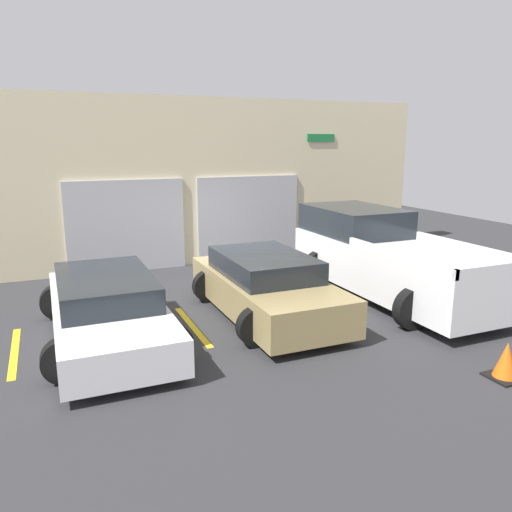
{
  "coord_description": "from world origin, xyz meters",
  "views": [
    {
      "loc": [
        -3.83,
        -10.14,
        3.34
      ],
      "look_at": [
        0.0,
        -1.14,
        1.1
      ],
      "focal_mm": 35.0,
      "sensor_mm": 36.0,
      "label": 1
    }
  ],
  "objects_px": {
    "sedan_side": "(266,286)",
    "traffic_cone": "(506,362)",
    "sedan_white": "(107,308)",
    "pickup_truck": "(384,257)"
  },
  "relations": [
    {
      "from": "sedan_side",
      "to": "traffic_cone",
      "type": "height_order",
      "value": "sedan_side"
    },
    {
      "from": "sedan_white",
      "to": "traffic_cone",
      "type": "xyz_separation_m",
      "value": [
        5.08,
        -3.82,
        -0.29
      ]
    },
    {
      "from": "sedan_side",
      "to": "traffic_cone",
      "type": "relative_size",
      "value": 7.65
    },
    {
      "from": "sedan_white",
      "to": "traffic_cone",
      "type": "bearing_deg",
      "value": -36.97
    },
    {
      "from": "pickup_truck",
      "to": "sedan_side",
      "type": "height_order",
      "value": "pickup_truck"
    },
    {
      "from": "pickup_truck",
      "to": "traffic_cone",
      "type": "xyz_separation_m",
      "value": [
        -0.91,
        -4.09,
        -0.6
      ]
    },
    {
      "from": "pickup_truck",
      "to": "traffic_cone",
      "type": "height_order",
      "value": "pickup_truck"
    },
    {
      "from": "traffic_cone",
      "to": "sedan_white",
      "type": "bearing_deg",
      "value": 143.03
    },
    {
      "from": "sedan_white",
      "to": "sedan_side",
      "type": "bearing_deg",
      "value": -0.12
    },
    {
      "from": "traffic_cone",
      "to": "sedan_side",
      "type": "bearing_deg",
      "value": 118.64
    }
  ]
}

